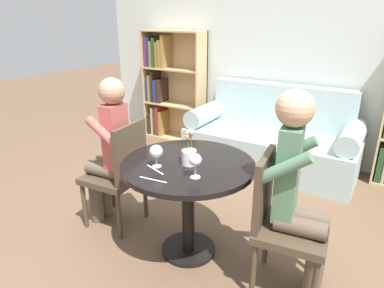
{
  "coord_description": "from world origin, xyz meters",
  "views": [
    {
      "loc": [
        1.13,
        -1.81,
        1.67
      ],
      "look_at": [
        0.0,
        0.05,
        0.84
      ],
      "focal_mm": 32.0,
      "sensor_mm": 36.0,
      "label": 1
    }
  ],
  "objects": [
    {
      "name": "ground_plane",
      "position": [
        0.0,
        0.0,
        0.0
      ],
      "size": [
        16.0,
        16.0,
        0.0
      ],
      "primitive_type": "plane",
      "color": "brown"
    },
    {
      "name": "back_wall",
      "position": [
        0.0,
        2.23,
        1.35
      ],
      "size": [
        5.2,
        0.05,
        2.7
      ],
      "color": "silver",
      "rests_on": "ground_plane"
    },
    {
      "name": "round_table",
      "position": [
        0.0,
        0.0,
        0.58
      ],
      "size": [
        0.92,
        0.92,
        0.72
      ],
      "color": "black",
      "rests_on": "ground_plane"
    },
    {
      "name": "couch",
      "position": [
        0.0,
        1.8,
        0.31
      ],
      "size": [
        1.88,
        0.8,
        0.92
      ],
      "color": "#A8C1C1",
      "rests_on": "ground_plane"
    },
    {
      "name": "bookshelf_left",
      "position": [
        -1.62,
        2.07,
        0.74
      ],
      "size": [
        0.89,
        0.28,
        1.48
      ],
      "color": "tan",
      "rests_on": "ground_plane"
    },
    {
      "name": "chair_left",
      "position": [
        -0.66,
        0.02,
        0.49
      ],
      "size": [
        0.45,
        0.45,
        0.9
      ],
      "rotation": [
        0.0,
        0.0,
        -1.49
      ],
      "color": "#473828",
      "rests_on": "ground_plane"
    },
    {
      "name": "chair_right",
      "position": [
        0.66,
        0.02,
        0.49
      ],
      "size": [
        0.47,
        0.47,
        0.9
      ],
      "rotation": [
        0.0,
        0.0,
        1.69
      ],
      "color": "#473828",
      "rests_on": "ground_plane"
    },
    {
      "name": "person_left",
      "position": [
        -0.75,
        0.01,
        0.66
      ],
      "size": [
        0.43,
        0.36,
        1.24
      ],
      "rotation": [
        0.0,
        0.0,
        -1.49
      ],
      "color": "brown",
      "rests_on": "ground_plane"
    },
    {
      "name": "person_right",
      "position": [
        0.74,
        0.03,
        0.7
      ],
      "size": [
        0.44,
        0.37,
        1.3
      ],
      "rotation": [
        0.0,
        0.0,
        1.69
      ],
      "color": "brown",
      "rests_on": "ground_plane"
    },
    {
      "name": "wine_glass_left",
      "position": [
        -0.15,
        -0.16,
        0.83
      ],
      "size": [
        0.09,
        0.09,
        0.15
      ],
      "color": "white",
      "rests_on": "round_table"
    },
    {
      "name": "wine_glass_right",
      "position": [
        0.16,
        -0.17,
        0.84
      ],
      "size": [
        0.08,
        0.08,
        0.16
      ],
      "color": "white",
      "rests_on": "round_table"
    },
    {
      "name": "flower_vase",
      "position": [
        0.02,
        -0.02,
        0.79
      ],
      "size": [
        0.1,
        0.1,
        0.24
      ],
      "color": "silver",
      "rests_on": "round_table"
    },
    {
      "name": "knife_left_setting",
      "position": [
        -0.13,
        -0.21,
        0.72
      ],
      "size": [
        0.18,
        0.08,
        0.0
      ],
      "color": "silver",
      "rests_on": "round_table"
    },
    {
      "name": "fork_left_setting",
      "position": [
        -0.05,
        -0.33,
        0.72
      ],
      "size": [
        0.19,
        0.03,
        0.0
      ],
      "color": "silver",
      "rests_on": "round_table"
    }
  ]
}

